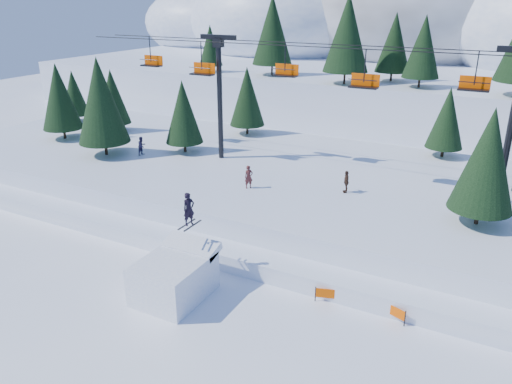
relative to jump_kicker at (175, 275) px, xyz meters
The scene contains 10 objects.
ground 2.88m from the jump_kicker, 39.12° to the right, with size 160.00×160.00×0.00m, color white.
mid_shelf 16.49m from the jump_kicker, 83.02° to the left, with size 70.00×22.00×2.50m, color white.
berm 6.72m from the jump_kicker, 72.54° to the left, with size 70.00×6.00×1.10m, color white.
mountain_ridge 72.24m from the jump_kicker, 92.45° to the left, with size 119.00×60.55×26.46m.
jump_kicker is the anchor object (origin of this frame).
chairlift 18.61m from the jump_kicker, 78.04° to the left, with size 46.00×3.21×10.28m.
conifer_stand 18.30m from the jump_kicker, 75.64° to the left, with size 62.89×17.11×8.51m.
distant_skiers 15.08m from the jump_kicker, 83.60° to the left, with size 30.38×9.03×1.74m.
banner_near 9.17m from the jump_kicker, 22.49° to the left, with size 2.73×0.89×0.90m.
banner_far 11.23m from the jump_kicker, 18.60° to the left, with size 2.68×1.05×0.90m.
Camera 1 is at (13.10, -17.45, 15.60)m, focal length 35.00 mm.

